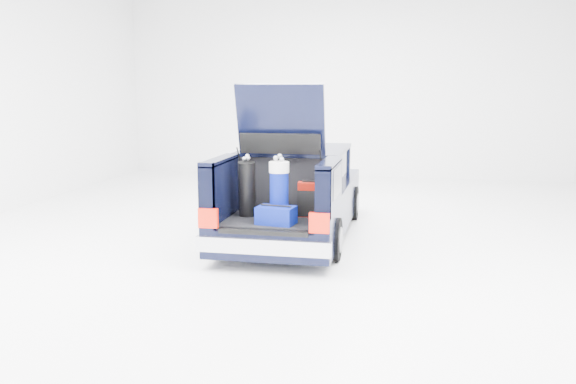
% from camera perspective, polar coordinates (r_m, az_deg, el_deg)
% --- Properties ---
extents(ground, '(14.00, 14.00, 0.00)m').
position_cam_1_polar(ground, '(10.09, 0.56, -4.10)').
color(ground, white).
rests_on(ground, ground).
extents(car, '(1.87, 4.65, 2.47)m').
position_cam_1_polar(car, '(10.06, 0.68, -0.23)').
color(car, black).
rests_on(car, ground).
extents(red_suitcase, '(0.33, 0.23, 0.52)m').
position_cam_1_polar(red_suitcase, '(8.68, 1.98, -0.69)').
color(red_suitcase, '#7A0C04').
rests_on(red_suitcase, car).
extents(black_golf_bag, '(0.29, 0.35, 0.88)m').
position_cam_1_polar(black_golf_bag, '(8.65, -3.86, 0.30)').
color(black_golf_bag, black).
rests_on(black_golf_bag, car).
extents(blue_golf_bag, '(0.35, 0.35, 0.92)m').
position_cam_1_polar(blue_golf_bag, '(8.37, -0.83, 0.14)').
color(blue_golf_bag, black).
rests_on(blue_golf_bag, car).
extents(blue_duffel, '(0.54, 0.40, 0.26)m').
position_cam_1_polar(blue_duffel, '(8.20, -1.12, -2.19)').
color(blue_duffel, '#040F69').
rests_on(blue_duffel, car).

